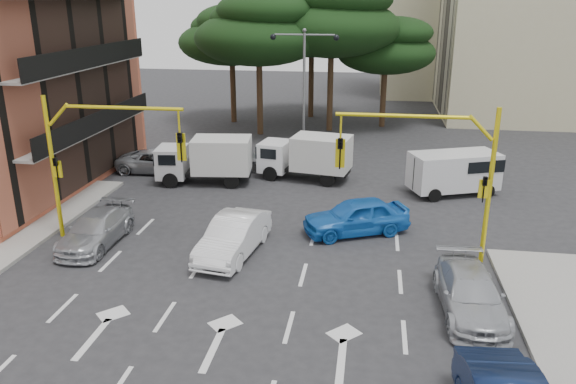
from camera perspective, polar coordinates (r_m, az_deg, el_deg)
name	(u,v)px	position (r m, az deg, el deg)	size (l,w,h in m)	color
ground	(250,271)	(21.10, -3.90, -8.01)	(120.00, 120.00, 0.00)	#28282B
median_strip	(303,156)	(35.86, 1.57, 3.68)	(1.40, 6.00, 0.15)	gray
apartment_beige_near	(576,1)	(52.72, 27.25, 16.83)	(20.20, 12.15, 18.70)	#C5BD94
apartment_beige_far	(464,11)	(62.94, 17.40, 17.13)	(16.20, 12.15, 16.70)	#C5BD94
pine_left_near	(259,28)	(41.14, -2.94, 16.29)	(9.15, 9.15, 10.23)	#382616
pine_center	(333,17)	(42.41, 4.56, 17.27)	(9.98, 9.98, 11.16)	#382616
pine_left_far	(232,35)	(45.74, -5.72, 15.63)	(8.32, 8.32, 9.30)	#382616
pine_right	(387,46)	(44.41, 10.01, 14.44)	(7.49, 7.49, 8.37)	#382616
pine_back	(313,24)	(47.59, 2.51, 16.67)	(9.15, 9.15, 10.23)	#382616
signal_mast_right	(441,164)	(21.25, 15.31, 2.80)	(5.79, 0.37, 6.00)	yellow
signal_mast_left	(92,149)	(23.80, -19.31, 4.11)	(5.79, 0.37, 6.00)	yellow
street_lamp_center	(304,71)	(34.82, 1.65, 12.20)	(4.16, 0.36, 7.77)	slate
car_white_hatch	(233,236)	(22.16, -5.56, -4.50)	(1.62, 4.64, 1.53)	white
car_blue_compact	(356,216)	(24.18, 6.93, -2.47)	(1.82, 4.53, 1.54)	blue
car_silver_wagon	(96,229)	(24.28, -18.93, -3.62)	(1.83, 4.50, 1.31)	#A8AAB0
car_silver_cross_a	(157,161)	(33.44, -13.16, 3.04)	(2.12, 4.60, 1.28)	#919499
car_silver_cross_b	(236,156)	(33.48, -5.35, 3.71)	(1.81, 4.49, 1.53)	gray
car_silver_parked	(470,293)	(19.11, 18.03, -9.77)	(1.89, 4.64, 1.35)	#ACAEB4
van_white	(454,173)	(30.03, 16.47, 1.86)	(2.00, 4.42, 2.21)	silver
box_truck_a	(205,161)	(30.82, -8.42, 3.18)	(2.15, 5.13, 2.52)	silver
box_truck_b	(305,157)	(31.16, 1.78, 3.55)	(2.14, 5.11, 2.51)	white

